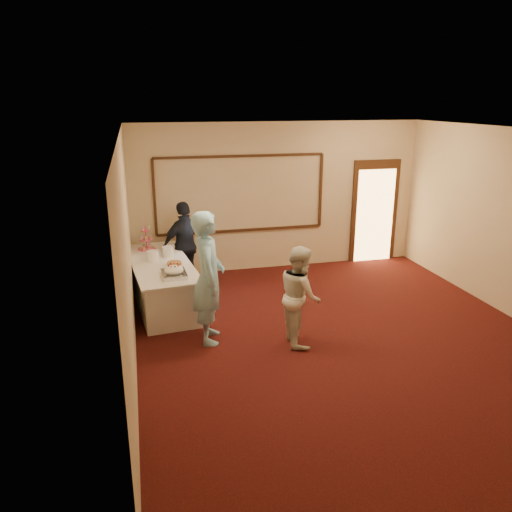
{
  "coord_description": "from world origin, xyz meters",
  "views": [
    {
      "loc": [
        -2.85,
        -6.2,
        3.42
      ],
      "look_at": [
        -1.14,
        0.78,
        1.15
      ],
      "focal_mm": 35.0,
      "sensor_mm": 36.0,
      "label": 1
    }
  ],
  "objects_px": {
    "pavlova_tray": "(174,271)",
    "plate_stack_a": "(153,256)",
    "cupcake_stand": "(146,240)",
    "guest": "(186,245)",
    "woman": "(300,295)",
    "man": "(208,278)",
    "buffet_table": "(162,283)",
    "plate_stack_b": "(168,251)",
    "tart": "(174,264)"
  },
  "relations": [
    {
      "from": "pavlova_tray",
      "to": "plate_stack_a",
      "type": "height_order",
      "value": "pavlova_tray"
    },
    {
      "from": "pavlova_tray",
      "to": "cupcake_stand",
      "type": "distance_m",
      "value": 1.65
    },
    {
      "from": "cupcake_stand",
      "to": "guest",
      "type": "height_order",
      "value": "guest"
    },
    {
      "from": "woman",
      "to": "guest",
      "type": "distance_m",
      "value": 2.99
    },
    {
      "from": "pavlova_tray",
      "to": "man",
      "type": "relative_size",
      "value": 0.27
    },
    {
      "from": "buffet_table",
      "to": "plate_stack_a",
      "type": "bearing_deg",
      "value": 141.24
    },
    {
      "from": "pavlova_tray",
      "to": "plate_stack_b",
      "type": "xyz_separation_m",
      "value": [
        -0.01,
        1.08,
        0.01
      ]
    },
    {
      "from": "plate_stack_b",
      "to": "guest",
      "type": "height_order",
      "value": "guest"
    },
    {
      "from": "plate_stack_a",
      "to": "woman",
      "type": "relative_size",
      "value": 0.14
    },
    {
      "from": "man",
      "to": "buffet_table",
      "type": "bearing_deg",
      "value": 29.21
    },
    {
      "from": "guest",
      "to": "buffet_table",
      "type": "bearing_deg",
      "value": 33.06
    },
    {
      "from": "buffet_table",
      "to": "woman",
      "type": "xyz_separation_m",
      "value": [
        1.86,
        -1.9,
        0.34
      ]
    },
    {
      "from": "pavlova_tray",
      "to": "man",
      "type": "bearing_deg",
      "value": -59.82
    },
    {
      "from": "buffet_table",
      "to": "man",
      "type": "bearing_deg",
      "value": -68.52
    },
    {
      "from": "man",
      "to": "woman",
      "type": "distance_m",
      "value": 1.34
    },
    {
      "from": "man",
      "to": "pavlova_tray",
      "type": "bearing_deg",
      "value": 37.91
    },
    {
      "from": "pavlova_tray",
      "to": "plate_stack_a",
      "type": "xyz_separation_m",
      "value": [
        -0.29,
        0.87,
        0.01
      ]
    },
    {
      "from": "cupcake_stand",
      "to": "plate_stack_b",
      "type": "distance_m",
      "value": 0.64
    },
    {
      "from": "buffet_table",
      "to": "pavlova_tray",
      "type": "height_order",
      "value": "pavlova_tray"
    },
    {
      "from": "pavlova_tray",
      "to": "plate_stack_a",
      "type": "relative_size",
      "value": 2.53
    },
    {
      "from": "cupcake_stand",
      "to": "man",
      "type": "height_order",
      "value": "man"
    },
    {
      "from": "plate_stack_a",
      "to": "plate_stack_b",
      "type": "xyz_separation_m",
      "value": [
        0.27,
        0.2,
        0.0
      ]
    },
    {
      "from": "buffet_table",
      "to": "pavlova_tray",
      "type": "bearing_deg",
      "value": -77.99
    },
    {
      "from": "buffet_table",
      "to": "plate_stack_b",
      "type": "bearing_deg",
      "value": 63.11
    },
    {
      "from": "plate_stack_b",
      "to": "tart",
      "type": "height_order",
      "value": "plate_stack_b"
    },
    {
      "from": "woman",
      "to": "man",
      "type": "bearing_deg",
      "value": 76.59
    },
    {
      "from": "buffet_table",
      "to": "man",
      "type": "relative_size",
      "value": 1.32
    },
    {
      "from": "cupcake_stand",
      "to": "man",
      "type": "relative_size",
      "value": 0.25
    },
    {
      "from": "man",
      "to": "woman",
      "type": "height_order",
      "value": "man"
    },
    {
      "from": "buffet_table",
      "to": "plate_stack_a",
      "type": "distance_m",
      "value": 0.49
    },
    {
      "from": "cupcake_stand",
      "to": "plate_stack_b",
      "type": "height_order",
      "value": "cupcake_stand"
    },
    {
      "from": "plate_stack_a",
      "to": "woman",
      "type": "height_order",
      "value": "woman"
    },
    {
      "from": "plate_stack_a",
      "to": "guest",
      "type": "bearing_deg",
      "value": 46.68
    },
    {
      "from": "guest",
      "to": "pavlova_tray",
      "type": "bearing_deg",
      "value": 54.11
    },
    {
      "from": "buffet_table",
      "to": "guest",
      "type": "bearing_deg",
      "value": 56.38
    },
    {
      "from": "buffet_table",
      "to": "cupcake_stand",
      "type": "relative_size",
      "value": 5.28
    },
    {
      "from": "tart",
      "to": "buffet_table",
      "type": "bearing_deg",
      "value": 132.06
    },
    {
      "from": "guest",
      "to": "woman",
      "type": "bearing_deg",
      "value": 93.57
    },
    {
      "from": "plate_stack_b",
      "to": "tart",
      "type": "xyz_separation_m",
      "value": [
        0.06,
        -0.54,
        -0.06
      ]
    },
    {
      "from": "buffet_table",
      "to": "cupcake_stand",
      "type": "height_order",
      "value": "cupcake_stand"
    },
    {
      "from": "plate_stack_b",
      "to": "man",
      "type": "height_order",
      "value": "man"
    },
    {
      "from": "buffet_table",
      "to": "pavlova_tray",
      "type": "relative_size",
      "value": 4.91
    },
    {
      "from": "buffet_table",
      "to": "plate_stack_b",
      "type": "xyz_separation_m",
      "value": [
        0.15,
        0.3,
        0.47
      ]
    },
    {
      "from": "woman",
      "to": "buffet_table",
      "type": "bearing_deg",
      "value": 47.55
    },
    {
      "from": "tart",
      "to": "woman",
      "type": "relative_size",
      "value": 0.19
    },
    {
      "from": "cupcake_stand",
      "to": "guest",
      "type": "distance_m",
      "value": 0.72
    },
    {
      "from": "plate_stack_a",
      "to": "man",
      "type": "relative_size",
      "value": 0.11
    },
    {
      "from": "tart",
      "to": "plate_stack_a",
      "type": "bearing_deg",
      "value": 135.06
    },
    {
      "from": "plate_stack_a",
      "to": "cupcake_stand",
      "type": "bearing_deg",
      "value": 95.99
    },
    {
      "from": "buffet_table",
      "to": "plate_stack_a",
      "type": "height_order",
      "value": "plate_stack_a"
    }
  ]
}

